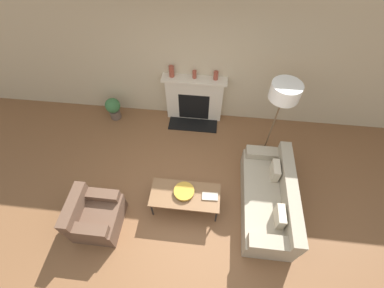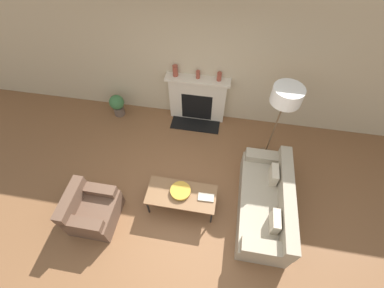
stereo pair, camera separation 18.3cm
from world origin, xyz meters
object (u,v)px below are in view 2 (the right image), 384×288
at_px(couch, 266,203).
at_px(mantel_vase_left, 175,71).
at_px(fireplace, 197,99).
at_px(coffee_table, 181,195).
at_px(mantel_vase_center_left, 198,74).
at_px(mantel_vase_center_right, 219,77).
at_px(bowl, 180,191).
at_px(armchair_near, 91,211).
at_px(floor_lamp, 286,98).
at_px(potted_plant, 117,104).
at_px(book, 206,197).

bearing_deg(couch, mantel_vase_left, -136.44).
height_order(fireplace, coffee_table, fireplace).
height_order(mantel_vase_center_left, mantel_vase_center_right, mantel_vase_center_right).
height_order(coffee_table, bowl, bowl).
distance_m(armchair_near, mantel_vase_center_left, 3.22).
height_order(fireplace, mantel_vase_center_right, mantel_vase_center_right).
relative_size(coffee_table, floor_lamp, 0.67).
relative_size(bowl, potted_plant, 0.65).
distance_m(mantel_vase_left, potted_plant, 1.67).
xyz_separation_m(fireplace, mantel_vase_center_right, (0.43, 0.01, 0.66)).
bearing_deg(coffee_table, mantel_vase_left, 103.46).
relative_size(couch, coffee_table, 1.58).
bearing_deg(fireplace, book, -77.44).
bearing_deg(fireplace, floor_lamp, -27.61).
height_order(coffee_table, mantel_vase_center_right, mantel_vase_center_right).
distance_m(floor_lamp, mantel_vase_left, 2.24).
relative_size(bowl, floor_lamp, 0.20).
bearing_deg(potted_plant, coffee_table, -46.90).
relative_size(fireplace, coffee_table, 1.13).
xyz_separation_m(armchair_near, mantel_vase_left, (0.92, 2.76, 0.95)).
distance_m(armchair_near, mantel_vase_center_right, 3.43).
bearing_deg(floor_lamp, book, -127.14).
distance_m(couch, book, 1.07).
relative_size(armchair_near, mantel_vase_left, 3.32).
height_order(fireplace, book, fireplace).
xyz_separation_m(floor_lamp, mantel_vase_center_left, (-1.58, 0.84, -0.36)).
height_order(couch, book, couch).
bearing_deg(mantel_vase_center_right, book, -88.13).
xyz_separation_m(mantel_vase_left, potted_plant, (-1.36, -0.23, -0.93)).
xyz_separation_m(armchair_near, mantel_vase_center_left, (1.39, 2.76, 0.91)).
relative_size(mantel_vase_left, mantel_vase_center_right, 1.30).
bearing_deg(book, armchair_near, -167.54).
bearing_deg(mantel_vase_center_left, mantel_vase_center_right, 0.00).
bearing_deg(mantel_vase_center_right, mantel_vase_left, 180.00).
xyz_separation_m(armchair_near, mantel_vase_center_right, (1.82, 2.76, 0.92)).
bearing_deg(book, fireplace, 100.40).
bearing_deg(floor_lamp, coffee_table, -136.41).
bearing_deg(fireplace, coffee_table, -88.03).
distance_m(fireplace, mantel_vase_center_left, 0.66).
bearing_deg(mantel_vase_center_left, bowl, -88.51).
bearing_deg(mantel_vase_left, armchair_near, -108.52).
xyz_separation_m(mantel_vase_center_right, potted_plant, (-2.26, -0.23, -0.90)).
height_order(book, mantel_vase_center_right, mantel_vase_center_right).
bearing_deg(couch, potted_plant, -119.16).
relative_size(mantel_vase_center_left, potted_plant, 0.31).
distance_m(floor_lamp, mantel_vase_center_right, 1.47).
distance_m(book, mantel_vase_left, 2.59).
bearing_deg(coffee_table, mantel_vase_center_right, 81.25).
relative_size(fireplace, mantel_vase_center_left, 8.01).
xyz_separation_m(armchair_near, floor_lamp, (2.97, 1.92, 1.27)).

